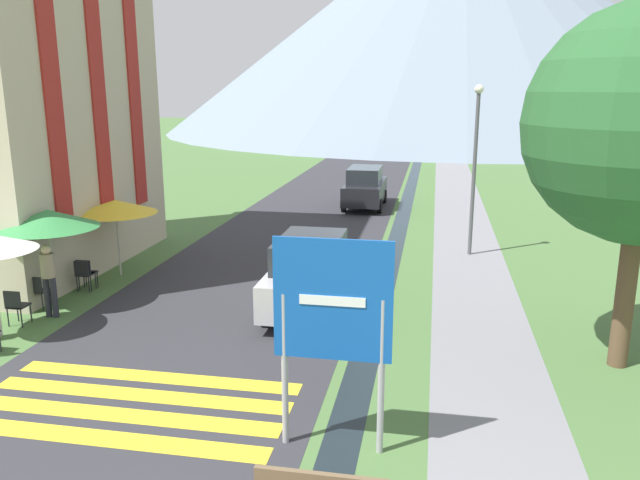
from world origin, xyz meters
name	(u,v)px	position (x,y,z in m)	size (l,w,h in m)	color
ground_plane	(371,222)	(0.00, 20.00, 0.00)	(160.00, 160.00, 0.00)	#476B38
road	(345,183)	(-2.50, 30.00, 0.00)	(6.40, 60.00, 0.01)	#2D2D33
footpath	(456,186)	(3.60, 30.00, 0.00)	(2.20, 60.00, 0.01)	slate
drainage_channel	(411,185)	(1.20, 30.00, 0.00)	(0.60, 60.00, 0.00)	black
crosswalk_marking	(131,405)	(-2.50, 4.46, 0.01)	(5.44, 2.54, 0.01)	yellow
mountain_distant	(460,17)	(4.67, 75.21, 13.22)	(69.49, 69.49, 26.45)	slate
hotel_building	(11,30)	(-9.39, 12.00, 6.82)	(5.44, 8.36, 12.73)	#BCAD93
road_sign	(332,318)	(1.07, 3.81, 2.07)	(1.72, 0.11, 3.24)	#9E9EA3
parked_car_near	(311,273)	(-0.40, 9.69, 0.91)	(1.81, 4.22, 1.82)	#B2B2B7
parked_car_far	(365,187)	(-0.60, 23.03, 0.91)	(1.73, 4.10, 1.82)	black
cafe_chair_far_left	(84,273)	(-6.56, 9.90, 0.51)	(0.40, 0.40, 0.85)	#232328
cafe_chair_near_right	(16,304)	(-6.73, 7.37, 0.51)	(0.40, 0.40, 0.85)	#232328
cafe_chair_middle	(37,289)	(-6.92, 8.43, 0.51)	(0.40, 0.40, 0.85)	#232328
cafe_chair_far_right	(86,271)	(-6.56, 10.00, 0.51)	(0.40, 0.40, 0.85)	#232328
cafe_umbrella_middle_green	(48,219)	(-6.63, 8.71, 2.20)	(2.37, 2.37, 2.43)	#B7B2A8
cafe_umbrella_rear_yellow	(116,207)	(-6.36, 11.45, 2.00)	(2.30, 2.30, 2.19)	#B7B2A8
person_standing_terrace	(49,275)	(-6.29, 8.02, 1.02)	(0.32, 0.32, 1.75)	#282833
streetlamp	(475,157)	(3.64, 15.58, 3.15)	(0.28, 0.28, 5.34)	#515156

